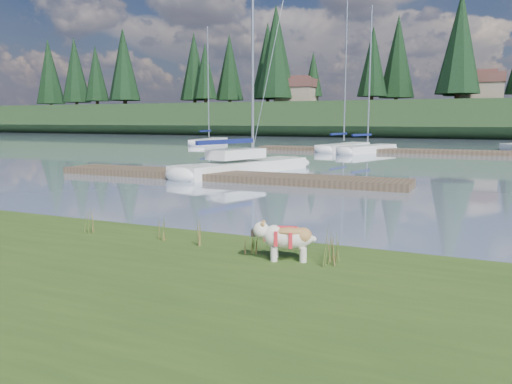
% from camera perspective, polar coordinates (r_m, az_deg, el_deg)
% --- Properties ---
extents(ground, '(200.00, 200.00, 0.00)m').
position_cam_1_polar(ground, '(40.53, 15.29, 4.37)').
color(ground, '#818FAB').
rests_on(ground, ground).
extents(ridge, '(200.00, 20.00, 5.00)m').
position_cam_1_polar(ridge, '(83.21, 19.95, 7.76)').
color(ridge, '#1B3017').
rests_on(ridge, ground).
extents(bulldog, '(1.02, 0.60, 0.60)m').
position_cam_1_polar(bulldog, '(7.94, 3.56, -5.10)').
color(bulldog, silver).
rests_on(bulldog, bank).
extents(sailboat_main, '(4.29, 9.18, 13.00)m').
position_cam_1_polar(sailboat_main, '(24.57, -0.47, 3.29)').
color(sailboat_main, white).
rests_on(sailboat_main, ground).
extents(dock_near, '(16.00, 2.00, 0.30)m').
position_cam_1_polar(dock_near, '(21.65, -4.06, 1.87)').
color(dock_near, '#4C3D2C').
rests_on(dock_near, ground).
extents(dock_far, '(26.00, 2.20, 0.30)m').
position_cam_1_polar(dock_far, '(40.27, 18.12, 4.45)').
color(dock_far, '#4C3D2C').
rests_on(dock_far, ground).
extents(sailboat_bg_0, '(2.91, 8.48, 12.04)m').
position_cam_1_polar(sailboat_bg_0, '(53.34, -5.12, 5.85)').
color(sailboat_bg_0, white).
rests_on(sailboat_bg_0, ground).
extents(sailboat_bg_1, '(3.14, 8.30, 12.13)m').
position_cam_1_polar(sailboat_bg_1, '(43.02, 10.39, 5.18)').
color(sailboat_bg_1, white).
rests_on(sailboat_bg_1, ground).
extents(sailboat_bg_2, '(3.81, 7.45, 11.16)m').
position_cam_1_polar(sailboat_bg_2, '(40.46, 13.09, 4.91)').
color(sailboat_bg_2, white).
rests_on(sailboat_bg_2, ground).
extents(weed_0, '(0.17, 0.14, 0.50)m').
position_cam_1_polar(weed_0, '(9.41, -10.78, -4.15)').
color(weed_0, '#475B23').
rests_on(weed_0, bank).
extents(weed_1, '(0.17, 0.14, 0.54)m').
position_cam_1_polar(weed_1, '(8.90, -6.68, -4.67)').
color(weed_1, '#475B23').
rests_on(weed_1, bank).
extents(weed_2, '(0.17, 0.14, 0.66)m').
position_cam_1_polar(weed_2, '(7.73, 8.74, -6.30)').
color(weed_2, '#475B23').
rests_on(weed_2, bank).
extents(weed_3, '(0.17, 0.14, 0.49)m').
position_cam_1_polar(weed_3, '(10.36, -18.41, -3.31)').
color(weed_3, '#475B23').
rests_on(weed_3, bank).
extents(weed_4, '(0.17, 0.14, 0.51)m').
position_cam_1_polar(weed_4, '(8.31, -0.45, -5.65)').
color(weed_4, '#475B23').
rests_on(weed_4, bank).
extents(weed_5, '(0.17, 0.14, 0.61)m').
position_cam_1_polar(weed_5, '(7.96, 8.64, -6.04)').
color(weed_5, '#475B23').
rests_on(weed_5, bank).
extents(mud_lip, '(60.00, 0.50, 0.14)m').
position_cam_1_polar(mud_lip, '(10.67, -11.86, -5.40)').
color(mud_lip, '#33281C').
rests_on(mud_lip, ground).
extents(conifer_0, '(5.72, 5.72, 14.15)m').
position_cam_1_polar(conifer_0, '(98.81, -14.84, 13.87)').
color(conifer_0, '#382619').
rests_on(conifer_0, ridge).
extents(conifer_1, '(4.40, 4.40, 11.30)m').
position_cam_1_polar(conifer_1, '(93.60, -5.83, 13.59)').
color(conifer_1, '#382619').
rests_on(conifer_1, ridge).
extents(conifer_2, '(6.60, 6.60, 16.05)m').
position_cam_1_polar(conifer_2, '(84.68, 2.29, 15.73)').
color(conifer_2, '#382619').
rests_on(conifer_2, ridge).
extents(conifer_3, '(4.84, 4.84, 12.25)m').
position_cam_1_polar(conifer_3, '(84.05, 13.19, 14.34)').
color(conifer_3, '#382619').
rests_on(conifer_3, ridge).
extents(conifer_4, '(6.16, 6.16, 15.10)m').
position_cam_1_polar(conifer_4, '(76.77, 22.27, 15.57)').
color(conifer_4, '#382619').
rests_on(conifer_4, ridge).
extents(house_0, '(6.30, 5.30, 4.65)m').
position_cam_1_polar(house_0, '(84.91, 4.69, 11.47)').
color(house_0, gray).
rests_on(house_0, ridge).
extents(house_1, '(6.30, 5.30, 4.65)m').
position_cam_1_polar(house_1, '(81.12, 24.32, 10.93)').
color(house_1, gray).
rests_on(house_1, ridge).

